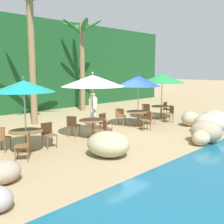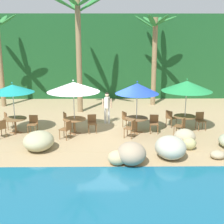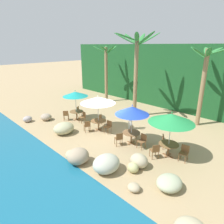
# 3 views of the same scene
# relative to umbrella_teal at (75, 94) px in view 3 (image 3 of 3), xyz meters

# --- Properties ---
(ground_plane) EXTENTS (120.00, 120.00, 0.00)m
(ground_plane) POSITION_rel_umbrella_teal_xyz_m (4.23, 0.08, -2.19)
(ground_plane) COLOR tan
(terrace_deck) EXTENTS (18.00, 5.20, 0.01)m
(terrace_deck) POSITION_rel_umbrella_teal_xyz_m (4.23, 0.08, -2.19)
(terrace_deck) COLOR tan
(terrace_deck) RESTS_ON ground
(foliage_backdrop) EXTENTS (28.00, 2.40, 6.00)m
(foliage_backdrop) POSITION_rel_umbrella_teal_xyz_m (4.23, 9.08, 0.81)
(foliage_backdrop) COLOR #194C23
(foliage_backdrop) RESTS_ON ground
(rock_seawall) EXTENTS (14.64, 2.97, 0.86)m
(rock_seawall) POSITION_rel_umbrella_teal_xyz_m (5.56, -2.79, -1.83)
(rock_seawall) COLOR #B0B29D
(rock_seawall) RESTS_ON ground
(umbrella_teal) EXTENTS (2.02, 2.02, 2.50)m
(umbrella_teal) POSITION_rel_umbrella_teal_xyz_m (0.00, 0.00, 0.00)
(umbrella_teal) COLOR silver
(umbrella_teal) RESTS_ON ground
(dining_table_teal) EXTENTS (1.10, 1.10, 0.74)m
(dining_table_teal) POSITION_rel_umbrella_teal_xyz_m (0.00, 0.00, -1.58)
(dining_table_teal) COLOR brown
(dining_table_teal) RESTS_ON ground
(chair_teal_seaward) EXTENTS (0.46, 0.46, 0.87)m
(chair_teal_seaward) POSITION_rel_umbrella_teal_xyz_m (0.85, 0.02, -1.68)
(chair_teal_seaward) COLOR brown
(chair_teal_seaward) RESTS_ON ground
(chair_teal_inland) EXTENTS (0.59, 0.59, 0.87)m
(chair_teal_inland) POSITION_rel_umbrella_teal_xyz_m (-0.55, 0.66, -1.68)
(chair_teal_inland) COLOR brown
(chair_teal_inland) RESTS_ON ground
(chair_teal_left) EXTENTS (0.59, 0.59, 0.87)m
(chair_teal_left) POSITION_rel_umbrella_teal_xyz_m (-0.44, -0.73, -1.68)
(chair_teal_left) COLOR brown
(chair_teal_left) RESTS_ON ground
(umbrella_white) EXTENTS (2.47, 2.47, 2.63)m
(umbrella_white) POSITION_rel_umbrella_teal_xyz_m (2.87, -0.10, 0.09)
(umbrella_white) COLOR silver
(umbrella_white) RESTS_ON ground
(dining_table_white) EXTENTS (1.10, 1.10, 0.74)m
(dining_table_white) POSITION_rel_umbrella_teal_xyz_m (2.87, -0.10, -1.58)
(dining_table_white) COLOR brown
(dining_table_white) RESTS_ON ground
(chair_white_seaward) EXTENTS (0.47, 0.48, 0.87)m
(chair_white_seaward) POSITION_rel_umbrella_teal_xyz_m (3.70, 0.10, -1.68)
(chair_white_seaward) COLOR brown
(chair_white_seaward) RESTS_ON ground
(chair_white_inland) EXTENTS (0.57, 0.56, 0.87)m
(chair_white_inland) POSITION_rel_umbrella_teal_xyz_m (2.42, 0.62, -1.68)
(chair_white_inland) COLOR brown
(chair_white_inland) RESTS_ON ground
(chair_white_left) EXTENTS (0.56, 0.56, 0.87)m
(chair_white_left) POSITION_rel_umbrella_teal_xyz_m (2.59, -0.91, -1.68)
(chair_white_left) COLOR brown
(chair_white_left) RESTS_ON ground
(umbrella_blue) EXTENTS (2.07, 2.07, 2.54)m
(umbrella_blue) POSITION_rel_umbrella_teal_xyz_m (5.86, 0.02, -0.01)
(umbrella_blue) COLOR silver
(umbrella_blue) RESTS_ON ground
(dining_table_blue) EXTENTS (1.10, 1.10, 0.74)m
(dining_table_blue) POSITION_rel_umbrella_teal_xyz_m (5.86, 0.02, -1.58)
(dining_table_blue) COLOR brown
(dining_table_blue) RESTS_ON ground
(chair_blue_seaward) EXTENTS (0.46, 0.47, 0.87)m
(chair_blue_seaward) POSITION_rel_umbrella_teal_xyz_m (6.71, 0.03, -1.68)
(chair_blue_seaward) COLOR brown
(chair_blue_seaward) RESTS_ON ground
(chair_blue_inland) EXTENTS (0.57, 0.57, 0.87)m
(chair_blue_inland) POSITION_rel_umbrella_teal_xyz_m (5.40, 0.73, -1.68)
(chair_blue_inland) COLOR brown
(chair_blue_inland) RESTS_ON ground
(chair_blue_left) EXTENTS (0.57, 0.57, 0.87)m
(chair_blue_left) POSITION_rel_umbrella_teal_xyz_m (5.54, -0.78, -1.68)
(chair_blue_left) COLOR brown
(chair_blue_left) RESTS_ON ground
(umbrella_green) EXTENTS (2.44, 2.44, 2.61)m
(umbrella_green) POSITION_rel_umbrella_teal_xyz_m (8.27, 0.32, 0.06)
(umbrella_green) COLOR silver
(umbrella_green) RESTS_ON ground
(dining_table_green) EXTENTS (1.10, 1.10, 0.74)m
(dining_table_green) POSITION_rel_umbrella_teal_xyz_m (8.27, 0.32, -1.58)
(dining_table_green) COLOR brown
(dining_table_green) RESTS_ON ground
(chair_green_seaward) EXTENTS (0.47, 0.47, 0.87)m
(chair_green_seaward) POSITION_rel_umbrella_teal_xyz_m (9.11, 0.51, -1.68)
(chair_green_seaward) COLOR brown
(chair_green_seaward) RESTS_ON ground
(chair_green_inland) EXTENTS (0.60, 0.59, 0.87)m
(chair_green_inland) POSITION_rel_umbrella_teal_xyz_m (7.68, 0.93, -1.68)
(chair_green_inland) COLOR brown
(chair_green_inland) RESTS_ON ground
(chair_green_left) EXTENTS (0.58, 0.58, 0.87)m
(chair_green_left) POSITION_rel_umbrella_teal_xyz_m (7.92, -0.46, -1.68)
(chair_green_left) COLOR brown
(chair_green_left) RESTS_ON ground
(palm_tree_nearest) EXTENTS (2.53, 2.72, 5.87)m
(palm_tree_nearest) POSITION_rel_umbrella_teal_xyz_m (-2.44, 5.68, 1.57)
(palm_tree_nearest) COLOR olive
(palm_tree_nearest) RESTS_ON ground
(palm_tree_second) EXTENTS (3.74, 3.74, 6.89)m
(palm_tree_second) POSITION_rel_umbrella_teal_xyz_m (2.74, 4.11, 2.56)
(palm_tree_second) COLOR olive
(palm_tree_second) RESTS_ON ground
(palm_tree_third) EXTENTS (2.81, 2.74, 5.82)m
(palm_tree_third) POSITION_rel_umbrella_teal_xyz_m (7.50, 6.04, 1.67)
(palm_tree_third) COLOR olive
(palm_tree_third) RESTS_ON ground
(waiter_in_white) EXTENTS (0.52, 0.39, 1.70)m
(waiter_in_white) POSITION_rel_umbrella_teal_xyz_m (4.42, 1.60, -1.21)
(waiter_in_white) COLOR white
(waiter_in_white) RESTS_ON ground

